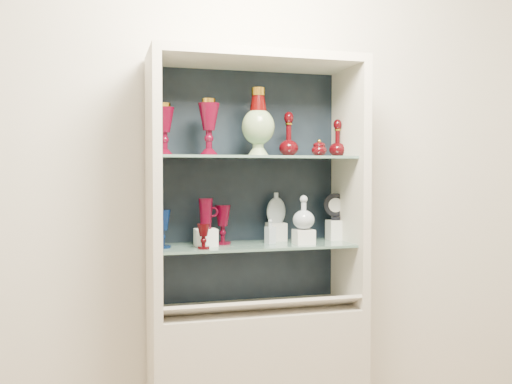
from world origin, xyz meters
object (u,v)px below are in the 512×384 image
object	(u,v)px
ruby_decanter_a	(289,131)
cameo_medallion	(335,206)
pedestal_lamp_right	(209,127)
ruby_goblet_tall	(223,225)
cobalt_goblet	(163,229)
lidded_bowl	(319,148)
flat_flask	(276,207)
clear_square_bottle	(270,231)
pedestal_lamp_left	(165,129)
ruby_pitcher	(206,214)
ruby_goblet_small	(204,236)
enamel_urn	(258,122)
clear_round_decanter	(304,213)
ruby_decanter_b	(338,137)

from	to	relation	value
ruby_decanter_a	cameo_medallion	bearing A→B (deg)	8.81
pedestal_lamp_right	ruby_goblet_tall	size ratio (longest dim) A/B	1.39
cobalt_goblet	lidded_bowl	bearing A→B (deg)	-2.48
cameo_medallion	ruby_decanter_a	bearing A→B (deg)	-156.39
ruby_decanter_a	flat_flask	size ratio (longest dim) A/B	1.55
ruby_goblet_tall	clear_square_bottle	world-z (taller)	ruby_goblet_tall
pedestal_lamp_left	ruby_pitcher	distance (m)	0.43
pedestal_lamp_right	ruby_pitcher	size ratio (longest dim) A/B	1.84
cameo_medallion	ruby_goblet_small	bearing A→B (deg)	-152.35
ruby_pitcher	ruby_decanter_a	bearing A→B (deg)	12.72
cameo_medallion	enamel_urn	bearing A→B (deg)	-151.69
lidded_bowl	cameo_medallion	world-z (taller)	lidded_bowl
clear_round_decanter	cameo_medallion	size ratio (longest dim) A/B	1.10
ruby_decanter_b	cameo_medallion	bearing A→B (deg)	90.00
enamel_urn	lidded_bowl	size ratio (longest dim) A/B	3.80
enamel_urn	lidded_bowl	world-z (taller)	enamel_urn
lidded_bowl	clear_square_bottle	size ratio (longest dim) A/B	0.70
lidded_bowl	ruby_pitcher	size ratio (longest dim) A/B	0.59
lidded_bowl	flat_flask	world-z (taller)	lidded_bowl
ruby_pitcher	clear_square_bottle	size ratio (longest dim) A/B	1.20
pedestal_lamp_left	enamel_urn	bearing A→B (deg)	-9.04
pedestal_lamp_left	clear_round_decanter	xyz separation A→B (m)	(0.65, -0.08, -0.39)
ruby_decanter_b	ruby_goblet_tall	size ratio (longest dim) A/B	1.07
pedestal_lamp_left	ruby_goblet_small	distance (m)	0.52
pedestal_lamp_right	clear_square_bottle	xyz separation A→B (m)	(0.30, 0.02, -0.49)
clear_round_decanter	ruby_pitcher	bearing A→B (deg)	172.78
ruby_decanter_b	ruby_pitcher	bearing A→B (deg)	-176.62
pedestal_lamp_right	ruby_pitcher	distance (m)	0.40
enamel_urn	clear_round_decanter	size ratio (longest dim) A/B	2.04
pedestal_lamp_right	ruby_decanter_a	size ratio (longest dim) A/B	1.07
pedestal_lamp_left	clear_square_bottle	bearing A→B (deg)	-1.95
ruby_goblet_small	ruby_pitcher	size ratio (longest dim) A/B	0.80
ruby_decanter_b	lidded_bowl	size ratio (longest dim) A/B	2.40
enamel_urn	clear_square_bottle	xyz separation A→B (m)	(0.07, 0.05, -0.52)
cobalt_goblet	cameo_medallion	bearing A→B (deg)	5.15
lidded_bowl	ruby_goblet_tall	size ratio (longest dim) A/B	0.44
ruby_decanter_b	pedestal_lamp_left	bearing A→B (deg)	-178.93
pedestal_lamp_right	ruby_pitcher	world-z (taller)	pedestal_lamp_right
cobalt_goblet	cameo_medallion	distance (m)	0.89
lidded_bowl	flat_flask	size ratio (longest dim) A/B	0.53
ruby_goblet_small	clear_round_decanter	xyz separation A→B (m)	(0.49, 0.04, 0.09)
ruby_goblet_tall	pedestal_lamp_right	bearing A→B (deg)	-143.90
pedestal_lamp_left	clear_round_decanter	world-z (taller)	pedestal_lamp_left
ruby_decanter_b	cameo_medallion	size ratio (longest dim) A/B	1.41
clear_square_bottle	flat_flask	distance (m)	0.16
pedestal_lamp_right	ruby_goblet_small	distance (m)	0.50
pedestal_lamp_left	clear_round_decanter	distance (m)	0.76
flat_flask	enamel_urn	bearing A→B (deg)	-149.85
enamel_urn	ruby_pitcher	bearing A→B (deg)	169.67
lidded_bowl	pedestal_lamp_right	bearing A→B (deg)	176.42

